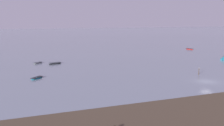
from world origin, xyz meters
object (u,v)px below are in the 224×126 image
Objects in this scene: rowboat_moored_2 at (55,63)px; mooring_post_left at (199,71)px; rowboat_moored_0 at (38,63)px; rowboat_moored_4 at (37,78)px; rowboat_moored_5 at (189,49)px.

mooring_post_left is at bearing -58.51° from rowboat_moored_2.
rowboat_moored_4 is (-1.86, -22.48, 0.00)m from rowboat_moored_0.
rowboat_moored_0 is 1.01× the size of rowboat_moored_4.
rowboat_moored_5 is (74.40, 38.34, 0.01)m from rowboat_moored_4.
rowboat_moored_5 is at bearing -17.23° from rowboat_moored_4.
mooring_post_left is at bearing -58.41° from rowboat_moored_4.
rowboat_moored_2 is 44.49m from mooring_post_left.
mooring_post_left is (-34.09, -48.32, 0.68)m from rowboat_moored_5.
rowboat_moored_0 is 0.85× the size of rowboat_moored_5.
rowboat_moored_0 is at bearing 40.76° from rowboat_moored_4.
mooring_post_left is (38.44, -32.45, 0.69)m from rowboat_moored_0.
rowboat_moored_4 is at bearing 166.10° from mooring_post_left.
mooring_post_left reaches higher than rowboat_moored_2.
rowboat_moored_5 is (67.30, 18.71, -0.01)m from rowboat_moored_2.
mooring_post_left is at bearing -82.67° from rowboat_moored_0.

